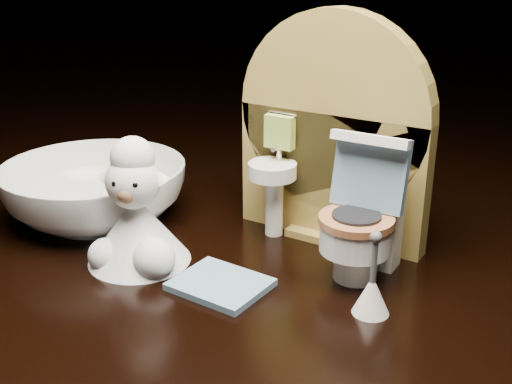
% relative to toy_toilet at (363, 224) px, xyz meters
% --- Properties ---
extents(backdrop_panel, '(0.13, 0.05, 0.15)m').
position_rel_toy_toilet_xyz_m(backdrop_panel, '(-0.04, 0.04, 0.03)').
color(backdrop_panel, olive).
rests_on(backdrop_panel, ground).
extents(toy_toilet, '(0.05, 0.06, 0.09)m').
position_rel_toy_toilet_xyz_m(toy_toilet, '(0.00, 0.00, 0.00)').
color(toy_toilet, white).
rests_on(toy_toilet, ground).
extents(bath_mat, '(0.05, 0.04, 0.00)m').
position_rel_toy_toilet_xyz_m(bath_mat, '(-0.06, -0.06, -0.03)').
color(bath_mat, '#64879E').
rests_on(bath_mat, ground).
extents(toilet_brush, '(0.02, 0.02, 0.05)m').
position_rel_toy_toilet_xyz_m(toilet_brush, '(0.02, -0.04, -0.02)').
color(toilet_brush, white).
rests_on(toilet_brush, ground).
extents(plush_lamb, '(0.07, 0.06, 0.08)m').
position_rel_toy_toilet_xyz_m(plush_lamb, '(-0.12, -0.06, -0.00)').
color(plush_lamb, white).
rests_on(plush_lamb, ground).
extents(ceramic_bowl, '(0.17, 0.17, 0.04)m').
position_rel_toy_toilet_xyz_m(ceramic_bowl, '(-0.19, -0.03, -0.01)').
color(ceramic_bowl, white).
rests_on(ceramic_bowl, ground).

